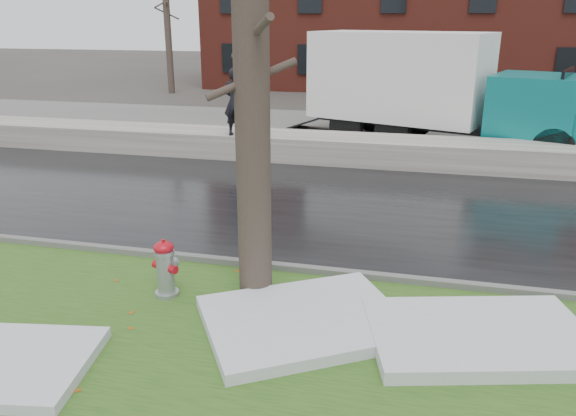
% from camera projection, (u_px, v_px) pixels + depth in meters
% --- Properties ---
extents(ground, '(120.00, 120.00, 0.00)m').
position_uv_depth(ground, '(292.00, 302.00, 8.35)').
color(ground, '#47423D').
rests_on(ground, ground).
extents(verge, '(60.00, 4.50, 0.04)m').
position_uv_depth(verge, '(270.00, 347.00, 7.20)').
color(verge, '#284E1A').
rests_on(verge, ground).
extents(road, '(60.00, 7.00, 0.03)m').
position_uv_depth(road, '(338.00, 207.00, 12.49)').
color(road, black).
rests_on(road, ground).
extents(parking_lot, '(60.00, 9.00, 0.03)m').
position_uv_depth(parking_lot, '(373.00, 134.00, 20.31)').
color(parking_lot, slate).
rests_on(parking_lot, ground).
extents(curb, '(60.00, 0.15, 0.14)m').
position_uv_depth(curb, '(306.00, 270.00, 9.25)').
color(curb, slate).
rests_on(curb, ground).
extents(snowbank, '(60.00, 1.60, 0.75)m').
position_uv_depth(snowbank, '(360.00, 150.00, 16.24)').
color(snowbank, beige).
rests_on(snowbank, ground).
extents(brick_building, '(26.00, 12.00, 10.00)m').
position_uv_depth(brick_building, '(437.00, 0.00, 33.90)').
color(brick_building, maroon).
rests_on(brick_building, ground).
extents(bg_tree_left, '(1.40, 1.62, 6.50)m').
position_uv_depth(bg_tree_left, '(168.00, 30.00, 30.17)').
color(bg_tree_left, brown).
rests_on(bg_tree_left, ground).
extents(bg_tree_center, '(1.40, 1.62, 6.50)m').
position_uv_depth(bg_tree_center, '(293.00, 29.00, 32.52)').
color(bg_tree_center, brown).
rests_on(bg_tree_center, ground).
extents(fire_hydrant, '(0.45, 0.42, 0.91)m').
position_uv_depth(fire_hydrant, '(165.00, 266.00, 8.33)').
color(fire_hydrant, gray).
rests_on(fire_hydrant, verge).
extents(tree, '(1.16, 1.31, 6.20)m').
position_uv_depth(tree, '(252.00, 84.00, 7.59)').
color(tree, brown).
rests_on(tree, verge).
extents(box_truck, '(10.72, 5.31, 3.59)m').
position_uv_depth(box_truck, '(432.00, 87.00, 18.01)').
color(box_truck, black).
rests_on(box_truck, ground).
extents(worker, '(0.72, 0.49, 1.94)m').
position_uv_depth(worker, '(235.00, 102.00, 16.04)').
color(worker, black).
rests_on(worker, snowbank).
extents(snow_patch_near, '(3.26, 3.07, 0.16)m').
position_uv_depth(snow_patch_near, '(304.00, 320.00, 7.62)').
color(snow_patch_near, silver).
rests_on(snow_patch_near, verge).
extents(snow_patch_side, '(3.17, 2.45, 0.18)m').
position_uv_depth(snow_patch_side, '(479.00, 335.00, 7.24)').
color(snow_patch_side, silver).
rests_on(snow_patch_side, verge).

